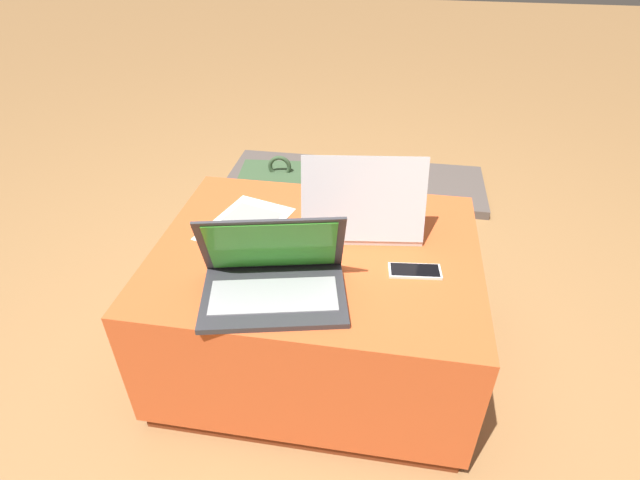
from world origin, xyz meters
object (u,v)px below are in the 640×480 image
(laptop_near, at_px, (273,279))
(paper_sheet, at_px, (246,224))
(laptop_far, at_px, (361,213))
(cell_phone, at_px, (415,271))
(backpack, at_px, (283,218))

(laptop_near, bearing_deg, paper_sheet, 106.06)
(laptop_near, relative_size, laptop_far, 1.06)
(laptop_near, height_order, paper_sheet, laptop_near)
(cell_phone, bearing_deg, paper_sheet, -112.71)
(backpack, relative_size, paper_sheet, 1.48)
(cell_phone, height_order, paper_sheet, cell_phone)
(cell_phone, distance_m, backpack, 0.85)
(laptop_near, bearing_deg, cell_phone, 9.41)
(laptop_far, xyz_separation_m, paper_sheet, (-0.37, -0.04, -0.05))
(paper_sheet, bearing_deg, cell_phone, -0.59)
(laptop_near, height_order, backpack, laptop_near)
(laptop_far, relative_size, cell_phone, 2.59)
(backpack, height_order, paper_sheet, backpack)
(laptop_far, height_order, cell_phone, laptop_far)
(laptop_near, bearing_deg, backpack, 89.36)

